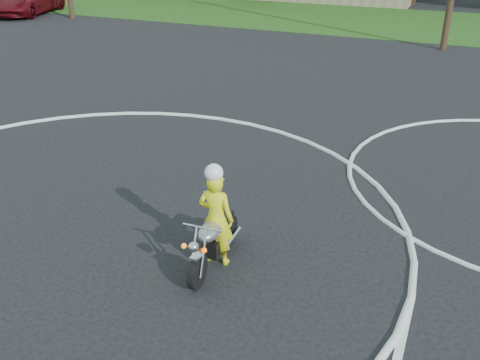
% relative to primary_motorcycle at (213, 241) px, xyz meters
% --- Properties ---
extents(grass_strip, '(120.00, 10.00, 0.02)m').
position_rel_primary_motorcycle_xyz_m(grass_strip, '(-2.90, 24.43, -0.46)').
color(grass_strip, '#1E4714').
rests_on(grass_strip, ground).
extents(course_markings, '(19.05, 19.05, 0.12)m').
position_rel_primary_motorcycle_xyz_m(course_markings, '(-0.73, 1.79, -0.46)').
color(course_markings, silver).
rests_on(course_markings, ground).
extents(primary_motorcycle, '(0.64, 1.83, 0.96)m').
position_rel_primary_motorcycle_xyz_m(primary_motorcycle, '(0.00, 0.00, 0.00)').
color(primary_motorcycle, black).
rests_on(primary_motorcycle, ground).
extents(rider_primary_grp, '(0.61, 0.41, 1.79)m').
position_rel_primary_motorcycle_xyz_m(rider_primary_grp, '(-0.00, 0.13, 0.39)').
color(rider_primary_grp, yellow).
rests_on(rider_primary_grp, ground).
extents(pickup_grp, '(3.68, 5.86, 1.51)m').
position_rel_primary_motorcycle_xyz_m(pickup_grp, '(-21.33, 18.64, 0.29)').
color(pickup_grp, '#5B0A12').
rests_on(pickup_grp, ground).
extents(traffic_cones, '(20.03, 9.62, 0.30)m').
position_rel_primary_motorcycle_xyz_m(traffic_cones, '(1.40, 0.64, -0.33)').
color(traffic_cones, '#F8470D').
rests_on(traffic_cones, ground).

